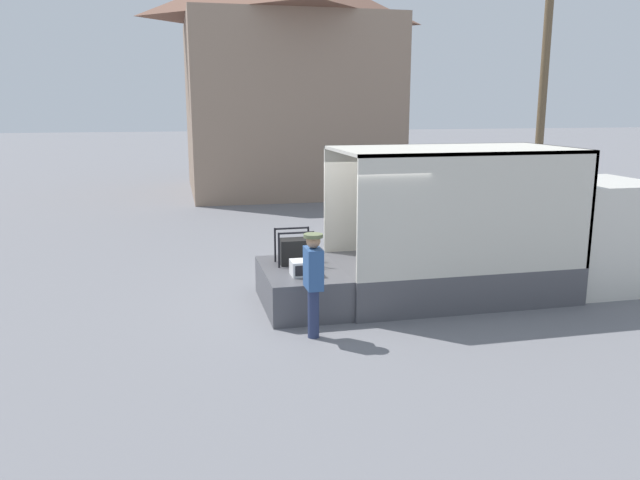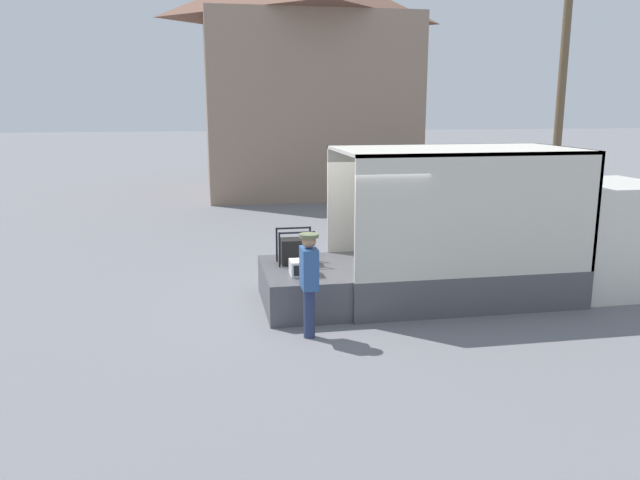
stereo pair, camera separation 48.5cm
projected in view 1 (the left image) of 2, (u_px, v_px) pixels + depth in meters
ground_plane at (338, 303)px, 11.54m from camera, size 160.00×160.00×0.00m
box_truck at (524, 246)px, 12.18m from camera, size 6.29×2.35×2.82m
tailgate_deck at (301, 287)px, 11.31m from camera, size 1.39×2.23×0.70m
microwave at (304, 268)px, 10.76m from camera, size 0.45×0.39×0.26m
portable_generator at (295, 251)px, 11.52m from camera, size 0.67×0.47×0.65m
worker_person at (313, 275)px, 9.62m from camera, size 0.30×0.44×1.66m
house_backdrop at (285, 75)px, 26.10m from camera, size 8.50×8.28×9.43m
utility_pole at (544, 73)px, 21.09m from camera, size 1.80×0.28×8.99m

